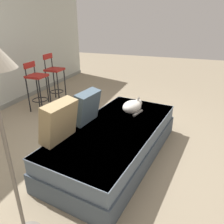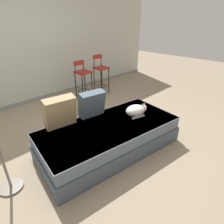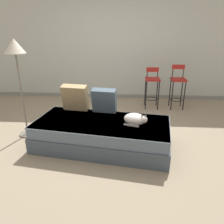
% 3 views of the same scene
% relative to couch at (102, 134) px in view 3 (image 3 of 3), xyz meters
% --- Properties ---
extents(ground_plane, '(16.00, 16.00, 0.00)m').
position_rel_couch_xyz_m(ground_plane, '(0.00, 0.40, -0.22)').
color(ground_plane, gray).
rests_on(ground_plane, ground).
extents(wall_back_panel, '(8.00, 0.10, 2.60)m').
position_rel_couch_xyz_m(wall_back_panel, '(0.00, 2.65, 1.08)').
color(wall_back_panel, '#B7BCB2').
rests_on(wall_back_panel, ground).
extents(wall_baseboard_trim, '(8.00, 0.02, 0.09)m').
position_rel_couch_xyz_m(wall_baseboard_trim, '(0.00, 2.60, -0.17)').
color(wall_baseboard_trim, gray).
rests_on(wall_baseboard_trim, ground).
extents(couch, '(2.18, 1.26, 0.42)m').
position_rel_couch_xyz_m(couch, '(0.00, 0.00, 0.00)').
color(couch, '#44505B').
rests_on(couch, ground).
extents(throw_pillow_corner, '(0.46, 0.29, 0.45)m').
position_rel_couch_xyz_m(throw_pillow_corner, '(-0.51, 0.46, 0.43)').
color(throw_pillow_corner, tan).
rests_on(throw_pillow_corner, couch).
extents(throw_pillow_middle, '(0.42, 0.27, 0.42)m').
position_rel_couch_xyz_m(throw_pillow_middle, '(0.00, 0.39, 0.42)').
color(throw_pillow_middle, '#4C6070').
rests_on(throw_pillow_middle, couch).
extents(cat, '(0.37, 0.32, 0.20)m').
position_rel_couch_xyz_m(cat, '(0.51, -0.08, 0.29)').
color(cat, white).
rests_on(cat, couch).
extents(bar_stool_near_window, '(0.32, 0.32, 0.92)m').
position_rel_couch_xyz_m(bar_stool_near_window, '(0.95, 1.88, 0.33)').
color(bar_stool_near_window, black).
rests_on(bar_stool_near_window, ground).
extents(bar_stool_by_doorway, '(0.32, 0.32, 0.99)m').
position_rel_couch_xyz_m(bar_stool_by_doorway, '(1.52, 1.88, 0.34)').
color(bar_stool_by_doorway, black).
rests_on(bar_stool_by_doorway, ground).
extents(floor_lamp, '(0.32, 0.32, 1.62)m').
position_rel_couch_xyz_m(floor_lamp, '(-1.35, 0.30, 1.14)').
color(floor_lamp, slate).
rests_on(floor_lamp, ground).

